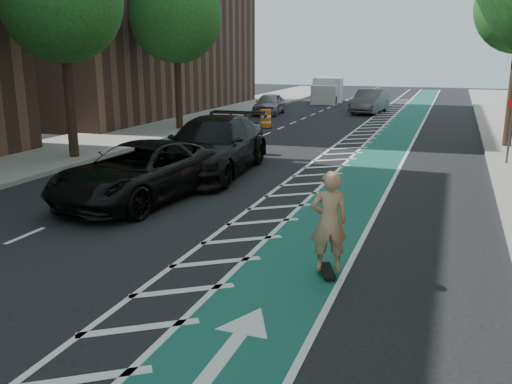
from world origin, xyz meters
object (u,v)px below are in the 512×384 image
at_px(skateboarder, 329,221).
at_px(barrel_a, 105,179).
at_px(suv_far, 212,146).
at_px(suv_near, 141,172).

bearing_deg(skateboarder, barrel_a, -48.54).
distance_m(skateboarder, suv_far, 9.28).
distance_m(suv_far, barrel_a, 4.06).
bearing_deg(barrel_a, skateboarder, -26.58).
relative_size(skateboarder, barrel_a, 2.09).
distance_m(skateboarder, barrel_a, 8.41).
relative_size(suv_near, barrel_a, 6.39).
bearing_deg(skateboarder, suv_near, -51.68).
distance_m(suv_near, barrel_a, 1.47).
bearing_deg(suv_far, skateboarder, -56.85).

